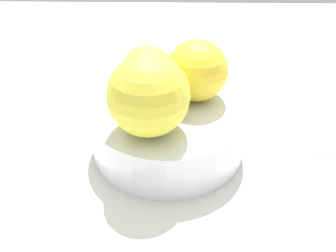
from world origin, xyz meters
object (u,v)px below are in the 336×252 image
(fruit_bowl, at_px, (168,131))
(orange_in_bowl_1, at_px, (148,73))
(orange_in_bowl_2, at_px, (148,96))
(orange_in_bowl_0, at_px, (197,71))

(fruit_bowl, xyz_separation_m, orange_in_bowl_1, (-0.02, 0.03, 0.06))
(fruit_bowl, relative_size, orange_in_bowl_1, 2.81)
(orange_in_bowl_1, relative_size, orange_in_bowl_2, 0.75)
(orange_in_bowl_2, bearing_deg, orange_in_bowl_1, 94.08)
(fruit_bowl, distance_m, orange_in_bowl_2, 0.08)
(fruit_bowl, relative_size, orange_in_bowl_0, 2.50)
(orange_in_bowl_0, bearing_deg, orange_in_bowl_1, -179.86)
(fruit_bowl, bearing_deg, orange_in_bowl_1, 129.43)
(fruit_bowl, height_order, orange_in_bowl_2, orange_in_bowl_2)
(orange_in_bowl_0, bearing_deg, orange_in_bowl_2, -127.24)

